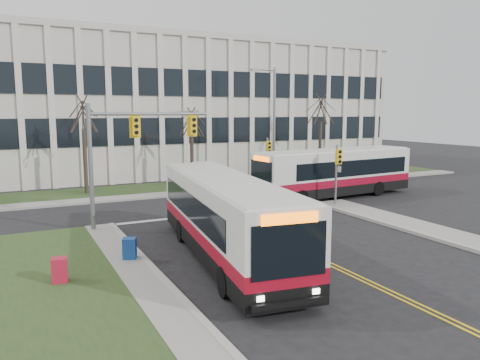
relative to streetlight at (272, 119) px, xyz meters
name	(u,v)px	position (x,y,z in m)	size (l,w,h in m)	color
ground	(302,251)	(-8.03, -16.20, -5.19)	(120.00, 120.00, 0.00)	black
sidewalk_west	(185,335)	(-15.03, -21.20, -5.12)	(1.20, 26.00, 0.14)	#9E9B93
sidewalk_cross	(244,188)	(-3.03, -1.00, -5.12)	(44.00, 1.60, 0.14)	#9E9B93
building_lawn	(228,183)	(-3.03, 1.80, -5.13)	(44.00, 5.00, 0.12)	#2B451D
office_building	(178,110)	(-3.03, 13.80, 0.81)	(40.00, 16.00, 12.00)	beige
mast_arm_signal	(125,144)	(-13.65, -9.04, -0.94)	(6.11, 0.38, 6.20)	slate
signal_pole_near	(337,166)	(-0.83, -9.30, -2.69)	(0.34, 0.39, 3.80)	slate
signal_pole_far	(268,155)	(-0.83, -0.80, -2.69)	(0.34, 0.39, 3.80)	slate
streetlight	(272,119)	(0.00, 0.00, 0.00)	(2.15, 0.25, 9.20)	slate
directory_sign	(201,172)	(-5.53, 1.30, -4.02)	(1.50, 0.12, 2.00)	slate
tree_left	(83,116)	(-14.03, 1.80, 0.32)	(1.80, 1.80, 7.70)	#42352B
tree_mid	(191,124)	(-6.03, 2.00, -0.31)	(1.80, 1.80, 6.82)	#42352B
tree_right	(321,110)	(5.97, 1.80, 0.71)	(1.80, 1.80, 8.25)	#42352B
bus_main	(226,219)	(-11.29, -15.66, -3.60)	(2.58, 11.93, 3.18)	silver
bus_cross	(334,174)	(0.99, -6.70, -3.60)	(2.60, 11.99, 3.20)	silver
newspaper_box_blue	(130,250)	(-14.83, -14.38, -4.72)	(0.50, 0.45, 0.95)	navy
newspaper_box_red	(60,272)	(-17.53, -15.81, -4.72)	(0.50, 0.45, 0.95)	#AE162F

